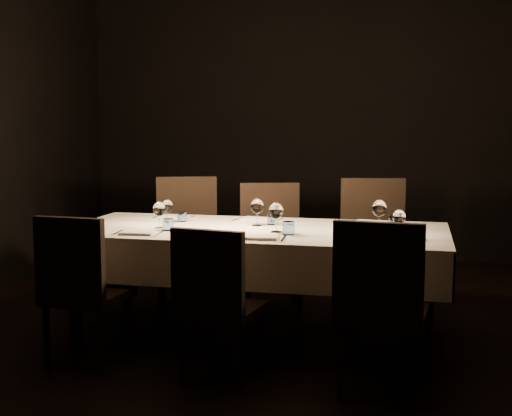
% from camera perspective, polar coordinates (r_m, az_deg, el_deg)
% --- Properties ---
extents(room, '(5.01, 6.01, 3.01)m').
position_cam_1_polar(room, '(4.70, 0.00, 7.27)').
color(room, black).
rests_on(room, ground).
extents(dining_table, '(2.52, 1.12, 0.76)m').
position_cam_1_polar(dining_table, '(4.76, 0.00, -2.54)').
color(dining_table, black).
rests_on(dining_table, ground).
extents(chair_near_left, '(0.48, 0.48, 0.93)m').
position_cam_1_polar(chair_near_left, '(4.41, -13.88, -5.88)').
color(chair_near_left, black).
rests_on(chair_near_left, ground).
extents(place_setting_near_left, '(0.32, 0.40, 0.18)m').
position_cam_1_polar(place_setting_near_left, '(4.72, -8.08, -0.94)').
color(place_setting_near_left, silver).
rests_on(place_setting_near_left, dining_table).
extents(chair_near_center, '(0.50, 0.50, 0.89)m').
position_cam_1_polar(chair_near_center, '(4.03, -3.24, -7.12)').
color(chair_near_center, black).
rests_on(chair_near_center, ground).
extents(place_setting_near_center, '(0.35, 0.41, 0.19)m').
position_cam_1_polar(place_setting_near_center, '(4.50, 1.45, -1.19)').
color(place_setting_near_center, silver).
rests_on(place_setting_near_center, dining_table).
extents(chair_near_right, '(0.51, 0.51, 0.97)m').
position_cam_1_polar(chair_near_right, '(3.86, 9.93, -7.32)').
color(chair_near_right, black).
rests_on(chair_near_right, ground).
extents(place_setting_near_right, '(0.32, 0.39, 0.17)m').
position_cam_1_polar(place_setting_near_right, '(4.42, 11.39, -1.61)').
color(place_setting_near_right, silver).
rests_on(place_setting_near_right, dining_table).
extents(chair_far_left, '(0.61, 0.61, 1.02)m').
position_cam_1_polar(chair_far_left, '(5.75, -5.54, -2.20)').
color(chair_far_left, black).
rests_on(chair_far_left, ground).
extents(place_setting_far_left, '(0.31, 0.39, 0.16)m').
position_cam_1_polar(place_setting_far_left, '(5.13, -6.69, -0.32)').
color(place_setting_far_left, silver).
rests_on(place_setting_far_left, dining_table).
extents(chair_far_center, '(0.58, 0.58, 0.98)m').
position_cam_1_polar(chair_far_center, '(5.60, 1.20, -2.61)').
color(chair_far_center, black).
rests_on(chair_far_center, ground).
extents(place_setting_far_center, '(0.36, 0.41, 0.19)m').
position_cam_1_polar(place_setting_far_center, '(4.95, 0.40, -0.43)').
color(place_setting_far_center, silver).
rests_on(place_setting_far_center, dining_table).
extents(chair_far_right, '(0.58, 0.58, 1.03)m').
position_cam_1_polar(chair_far_right, '(5.52, 9.45, -2.61)').
color(chair_far_right, black).
rests_on(chair_far_right, ground).
extents(place_setting_far_right, '(0.37, 0.42, 0.20)m').
position_cam_1_polar(place_setting_far_right, '(4.85, 9.95, -0.66)').
color(place_setting_far_right, silver).
rests_on(place_setting_far_right, dining_table).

